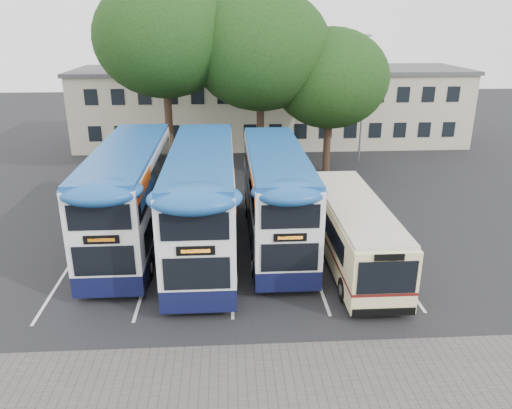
{
  "coord_description": "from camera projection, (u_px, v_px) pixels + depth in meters",
  "views": [
    {
      "loc": [
        -3.82,
        -15.69,
        10.01
      ],
      "look_at": [
        -2.6,
        5.0,
        2.3
      ],
      "focal_mm": 35.0,
      "sensor_mm": 36.0,
      "label": 1
    }
  ],
  "objects": [
    {
      "name": "ground",
      "position": [
        334.0,
        308.0,
        18.38
      ],
      "size": [
        120.0,
        120.0,
        0.0
      ],
      "primitive_type": "plane",
      "color": "black",
      "rests_on": "ground"
    },
    {
      "name": "bay_lines",
      "position": [
        231.0,
        252.0,
        22.85
      ],
      "size": [
        14.12,
        11.0,
        0.01
      ],
      "color": "silver",
      "rests_on": "ground"
    },
    {
      "name": "depot_building",
      "position": [
        271.0,
        105.0,
        42.53
      ],
      "size": [
        32.4,
        8.4,
        6.2
      ],
      "color": "beige",
      "rests_on": "ground"
    },
    {
      "name": "lamp_post",
      "position": [
        364.0,
        93.0,
        35.62
      ],
      "size": [
        0.25,
        1.05,
        9.06
      ],
      "color": "gray",
      "rests_on": "ground"
    },
    {
      "name": "tree_left",
      "position": [
        164.0,
        38.0,
        30.88
      ],
      "size": [
        8.64,
        8.64,
        12.61
      ],
      "color": "black",
      "rests_on": "ground"
    },
    {
      "name": "tree_mid",
      "position": [
        261.0,
        50.0,
        31.76
      ],
      "size": [
        9.03,
        9.03,
        12.02
      ],
      "color": "black",
      "rests_on": "ground"
    },
    {
      "name": "tree_right",
      "position": [
        330.0,
        79.0,
        32.59
      ],
      "size": [
        7.63,
        7.63,
        9.62
      ],
      "color": "black",
      "rests_on": "ground"
    },
    {
      "name": "bus_dd_left",
      "position": [
        130.0,
        192.0,
        22.94
      ],
      "size": [
        2.7,
        11.12,
        4.63
      ],
      "color": "#0E1236",
      "rests_on": "ground"
    },
    {
      "name": "bus_dd_mid",
      "position": [
        203.0,
        197.0,
        22.07
      ],
      "size": [
        2.77,
        11.44,
        4.77
      ],
      "color": "#0E1236",
      "rests_on": "ground"
    },
    {
      "name": "bus_dd_right",
      "position": [
        276.0,
        193.0,
        23.17
      ],
      "size": [
        2.59,
        10.69,
        4.45
      ],
      "color": "#0E1236",
      "rests_on": "ground"
    },
    {
      "name": "bus_single",
      "position": [
        353.0,
        228.0,
        21.46
      ],
      "size": [
        2.4,
        9.42,
        2.81
      ],
      "color": "#FAEEA7",
      "rests_on": "ground"
    }
  ]
}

